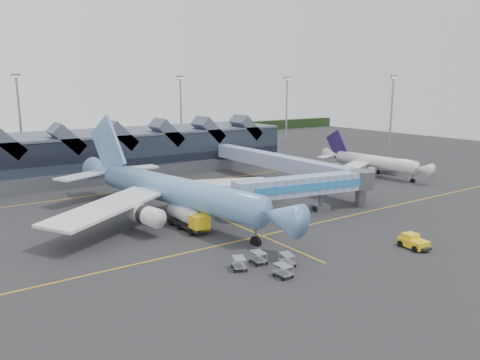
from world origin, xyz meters
TOP-DOWN VIEW (x-y plane):
  - ground at (0.00, 0.00)m, footprint 260.00×260.00m
  - taxi_stripes at (0.00, 10.00)m, footprint 120.00×60.00m
  - tree_line_far at (0.00, 110.00)m, footprint 260.00×4.00m
  - terminal at (-5.07, 47.35)m, footprint 90.00×22.25m
  - light_masts at (21.00, 62.80)m, footprint 132.40×42.56m
  - main_airliner at (-6.22, 6.59)m, footprint 40.54×47.25m
  - regional_jet at (46.21, 12.35)m, footprint 25.74×28.08m
  - jet_bridge at (14.64, -2.95)m, footprint 25.04×7.75m
  - fuel_truck at (-6.70, 0.64)m, footprint 2.90×9.12m
  - pushback_tug at (12.66, -22.42)m, footprint 2.76×4.04m
  - baggage_carts at (-6.48, -17.47)m, footprint 6.87×6.61m

SIDE VIEW (x-z plane):
  - ground at x=0.00m, z-range 0.00..0.00m
  - taxi_stripes at x=0.00m, z-range 0.00..0.01m
  - pushback_tug at x=12.66m, z-range -0.09..1.62m
  - baggage_carts at x=-6.48m, z-range 0.09..1.46m
  - fuel_truck at x=-6.70m, z-range 0.18..3.23m
  - tree_line_far at x=0.00m, z-range 0.00..4.00m
  - regional_jet at x=46.21m, z-range -1.76..7.88m
  - jet_bridge at x=14.64m, z-range 1.22..7.22m
  - main_airliner at x=-6.22m, z-range -3.14..12.11m
  - terminal at x=-5.07m, z-range -1.38..11.14m
  - light_masts at x=21.00m, z-range 1.26..23.71m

